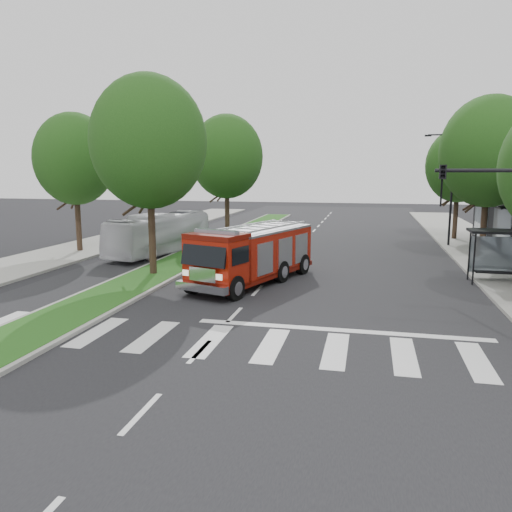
{
  "coord_description": "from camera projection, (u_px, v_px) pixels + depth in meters",
  "views": [
    {
      "loc": [
        4.82,
        -17.63,
        5.38
      ],
      "look_at": [
        0.19,
        2.89,
        1.8
      ],
      "focal_mm": 35.0,
      "sensor_mm": 36.0,
      "label": 1
    }
  ],
  "objects": [
    {
      "name": "bus_shelter",
      "position": [
        503.0,
        242.0,
        23.96
      ],
      "size": [
        3.2,
        1.6,
        2.61
      ],
      "color": "black",
      "rests_on": "ground"
    },
    {
      "name": "tree_right_far",
      "position": [
        459.0,
        165.0,
        38.51
      ],
      "size": [
        5.0,
        5.0,
        8.73
      ],
      "color": "black",
      "rests_on": "ground"
    },
    {
      "name": "tree_median_far",
      "position": [
        227.0,
        157.0,
        38.35
      ],
      "size": [
        5.6,
        5.6,
        9.72
      ],
      "color": "black",
      "rests_on": "ground"
    },
    {
      "name": "tree_median_near",
      "position": [
        149.0,
        142.0,
        24.83
      ],
      "size": [
        5.8,
        5.8,
        10.16
      ],
      "color": "black",
      "rests_on": "ground"
    },
    {
      "name": "tree_left_mid",
      "position": [
        75.0,
        159.0,
        32.45
      ],
      "size": [
        5.2,
        5.2,
        9.16
      ],
      "color": "black",
      "rests_on": "ground"
    },
    {
      "name": "ground",
      "position": [
        234.0,
        315.0,
        18.9
      ],
      "size": [
        140.0,
        140.0,
        0.0
      ],
      "primitive_type": "plane",
      "color": "black",
      "rests_on": "ground"
    },
    {
      "name": "tree_right_mid",
      "position": [
        489.0,
        152.0,
        28.78
      ],
      "size": [
        5.6,
        5.6,
        9.72
      ],
      "color": "black",
      "rests_on": "ground"
    },
    {
      "name": "fire_engine",
      "position": [
        253.0,
        255.0,
        24.1
      ],
      "size": [
        5.05,
        8.74,
        2.91
      ],
      "rotation": [
        0.0,
        0.0,
        -0.33
      ],
      "color": "#560C04",
      "rests_on": "ground"
    },
    {
      "name": "median",
      "position": [
        220.0,
        243.0,
        37.5
      ],
      "size": [
        3.0,
        50.0,
        0.15
      ],
      "color": "gray",
      "rests_on": "ground"
    },
    {
      "name": "sidewalk_left",
      "position": [
        55.0,
        256.0,
        31.66
      ],
      "size": [
        5.0,
        80.0,
        0.15
      ],
      "primitive_type": "cube",
      "color": "gray",
      "rests_on": "ground"
    },
    {
      "name": "streetlight_right_far",
      "position": [
        450.0,
        184.0,
        35.14
      ],
      "size": [
        2.11,
        0.2,
        8.0
      ],
      "color": "black",
      "rests_on": "ground"
    },
    {
      "name": "city_bus",
      "position": [
        160.0,
        233.0,
        32.85
      ],
      "size": [
        3.79,
        9.82,
        2.67
      ],
      "primitive_type": "imported",
      "rotation": [
        0.0,
        0.0,
        -0.17
      ],
      "color": "silver",
      "rests_on": "ground"
    }
  ]
}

